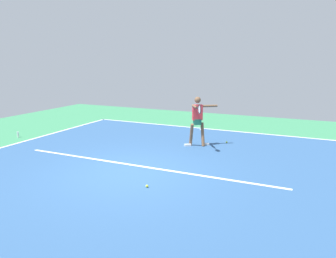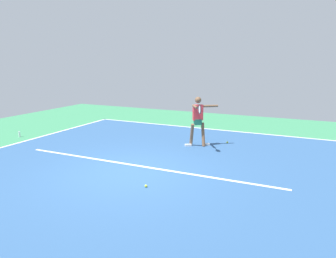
{
  "view_description": "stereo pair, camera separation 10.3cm",
  "coord_description": "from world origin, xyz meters",
  "px_view_note": "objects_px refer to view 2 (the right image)",
  "views": [
    {
      "loc": [
        -4.3,
        6.96,
        2.95
      ],
      "look_at": [
        -0.35,
        -1.68,
        0.9
      ],
      "focal_mm": 34.07,
      "sensor_mm": 36.0,
      "label": 1
    },
    {
      "loc": [
        -4.39,
        6.92,
        2.95
      ],
      "look_at": [
        -0.35,
        -1.68,
        0.9
      ],
      "focal_mm": 34.07,
      "sensor_mm": 36.0,
      "label": 2
    }
  ],
  "objects_px": {
    "tennis_player": "(198,118)",
    "tennis_ball_near_service_line": "(227,142)",
    "tennis_ball_far_corner": "(146,186)",
    "water_bottle": "(19,134)"
  },
  "relations": [
    {
      "from": "tennis_player",
      "to": "tennis_ball_near_service_line",
      "type": "height_order",
      "value": "tennis_player"
    },
    {
      "from": "tennis_ball_far_corner",
      "to": "water_bottle",
      "type": "relative_size",
      "value": 0.3
    },
    {
      "from": "tennis_player",
      "to": "tennis_ball_far_corner",
      "type": "height_order",
      "value": "tennis_player"
    },
    {
      "from": "tennis_player",
      "to": "tennis_ball_near_service_line",
      "type": "bearing_deg",
      "value": -169.93
    },
    {
      "from": "tennis_ball_far_corner",
      "to": "water_bottle",
      "type": "xyz_separation_m",
      "value": [
        6.98,
        -2.34,
        0.08
      ]
    },
    {
      "from": "tennis_player",
      "to": "water_bottle",
      "type": "distance_m",
      "value": 7.08
    },
    {
      "from": "tennis_ball_near_service_line",
      "to": "water_bottle",
      "type": "bearing_deg",
      "value": 18.27
    },
    {
      "from": "tennis_ball_far_corner",
      "to": "water_bottle",
      "type": "height_order",
      "value": "water_bottle"
    },
    {
      "from": "water_bottle",
      "to": "tennis_player",
      "type": "bearing_deg",
      "value": -165.92
    },
    {
      "from": "tennis_player",
      "to": "tennis_ball_far_corner",
      "type": "xyz_separation_m",
      "value": [
        -0.17,
        4.05,
        -0.96
      ]
    }
  ]
}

